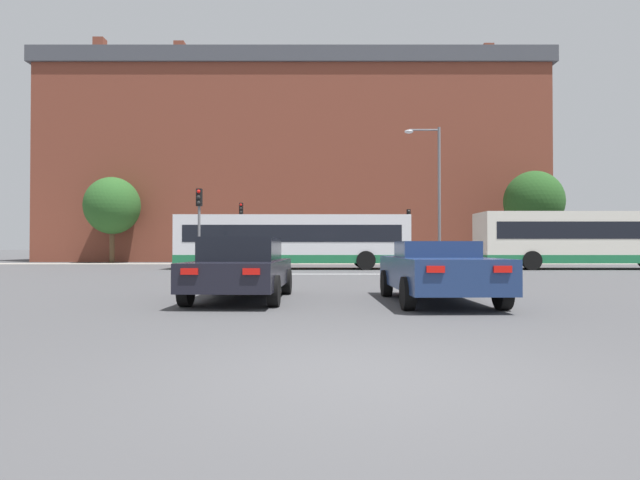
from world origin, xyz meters
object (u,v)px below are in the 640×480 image
Objects in this scene: traffic_light_far_right at (406,227)px; pedestrian_waiting at (294,251)px; bus_crossing_trailing at (589,239)px; car_saloon_left at (240,268)px; pedestrian_walking_east at (462,251)px; traffic_light_near_left at (197,216)px; car_roadster_right at (435,271)px; traffic_light_far_left at (239,223)px; street_lamp_junction at (431,183)px; bus_crossing_lead at (291,240)px.

traffic_light_far_right is 2.48× the size of pedestrian_waiting.
bus_crossing_trailing is at bearing -43.69° from traffic_light_far_right.
traffic_light_far_right reaches higher than car_saloon_left.
pedestrian_walking_east reaches higher than car_saloon_left.
bus_crossing_trailing is 20.80m from traffic_light_near_left.
pedestrian_waiting is at bearing -118.66° from bus_crossing_trailing.
car_roadster_right is 24.73m from traffic_light_far_right.
traffic_light_far_right is at bearing 2.30° from traffic_light_far_left.
street_lamp_junction reaches higher than car_saloon_left.
bus_crossing_trailing is at bearing -6.69° from street_lamp_junction.
pedestrian_waiting is at bearing -178.13° from bus_crossing_lead.
car_saloon_left is at bearing -46.47° from bus_crossing_trailing.
street_lamp_junction is at bearing 65.51° from car_saloon_left.
car_saloon_left is at bearing 94.21° from pedestrian_waiting.
bus_crossing_trailing reaches higher than car_saloon_left.
street_lamp_junction reaches higher than traffic_light_near_left.
bus_crossing_lead is 8.89m from pedestrian_waiting.
bus_crossing_trailing is 1.53× the size of street_lamp_junction.
traffic_light_near_left is (-11.82, -12.44, 0.01)m from traffic_light_far_right.
car_roadster_right is 2.72× the size of pedestrian_walking_east.
bus_crossing_trailing is 3.15× the size of traffic_light_near_left.
car_roadster_right is 20.36m from bus_crossing_trailing.
bus_crossing_trailing is 2.85× the size of traffic_light_far_left.
bus_crossing_lead reaches higher than pedestrian_walking_east.
pedestrian_walking_east is (12.14, 24.48, 0.20)m from car_saloon_left.
traffic_light_far_right is at bearing 91.19° from street_lamp_junction.
traffic_light_far_left is 0.54× the size of street_lamp_junction.
traffic_light_near_left is at bearing 122.99° from car_roadster_right.
street_lamp_junction is at bearing 76.19° from car_roadster_right.
traffic_light_far_right is at bearing 177.78° from pedestrian_waiting.
pedestrian_waiting is 12.12m from pedestrian_walking_east.
bus_crossing_trailing is 11.81m from traffic_light_far_right.
car_roadster_right is at bearing -102.66° from street_lamp_junction.
traffic_light_near_left is 2.42× the size of pedestrian_walking_east.
car_roadster_right is 16.94m from bus_crossing_lead.
car_roadster_right is 25.32m from traffic_light_far_left.
car_roadster_right is at bearing -71.34° from traffic_light_far_left.
car_saloon_left is 0.55× the size of street_lamp_junction.
bus_crossing_trailing is at bearing 155.61° from pedestrian_waiting.
car_roadster_right is 26.18m from pedestrian_walking_east.
bus_crossing_lead is at bearing 96.14° from pedestrian_waiting.
traffic_light_far_right is at bearing 177.34° from pedestrian_walking_east.
pedestrian_walking_east is (15.91, 13.05, -1.70)m from traffic_light_near_left.
traffic_light_far_left is (-11.79, -0.47, 0.26)m from traffic_light_far_right.
traffic_light_near_left is at bearing -156.16° from street_lamp_junction.
pedestrian_waiting is 0.97× the size of pedestrian_walking_east.
traffic_light_far_left reaches higher than traffic_light_near_left.
car_saloon_left is 19.07m from street_lamp_junction.
bus_crossing_trailing reaches higher than car_roadster_right.
bus_crossing_trailing is 21.73m from traffic_light_far_left.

